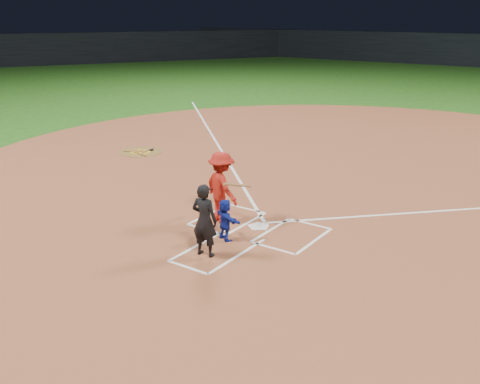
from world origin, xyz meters
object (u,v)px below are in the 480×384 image
Objects in this scene: on_deck_circle at (140,152)px; batter_at_plate at (222,187)px; umpire at (204,220)px; catcher at (225,220)px; home_plate at (259,226)px.

on_deck_circle is 8.10m from batter_at_plate.
catcher is at bearing -89.46° from umpire.
batter_at_plate is (-0.92, 1.87, 0.09)m from umpire.
umpire is (7.89, -5.90, 0.83)m from on_deck_circle.
catcher is (-0.22, -1.13, 0.50)m from home_plate.
on_deck_circle is 9.21m from catcher.
umpire is at bearing 121.36° from catcher.
on_deck_circle is 1.01× the size of umpire.
catcher reaches higher than home_plate.
on_deck_circle is 1.66× the size of catcher.
batter_at_plate is at bearing -30.05° from on_deck_circle.
on_deck_circle is at bearing -9.28° from catcher.
home_plate is at bearing 11.80° from batter_at_plate.
umpire is (-0.09, -2.08, 0.83)m from home_plate.
batter_at_plate reaches higher than catcher.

